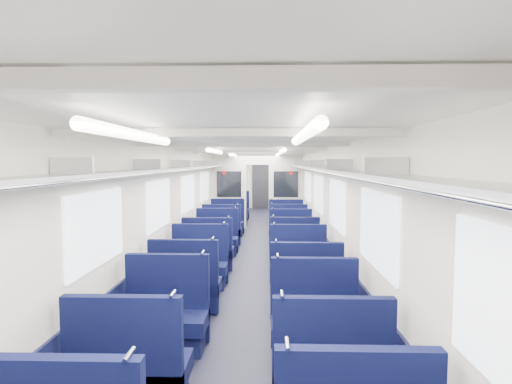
# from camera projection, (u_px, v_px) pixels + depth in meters

# --- Properties ---
(floor) EXTENTS (2.80, 18.00, 0.01)m
(floor) POSITION_uv_depth(u_px,v_px,m) (254.00, 253.00, 9.25)
(floor) COLOR black
(floor) RESTS_ON ground
(ceiling) EXTENTS (2.80, 18.00, 0.01)m
(ceiling) POSITION_uv_depth(u_px,v_px,m) (254.00, 150.00, 9.08)
(ceiling) COLOR white
(ceiling) RESTS_ON wall_left
(wall_left) EXTENTS (0.02, 18.00, 2.35)m
(wall_left) POSITION_uv_depth(u_px,v_px,m) (193.00, 202.00, 9.20)
(wall_left) COLOR beige
(wall_left) RESTS_ON floor
(dado_left) EXTENTS (0.03, 17.90, 0.70)m
(dado_left) POSITION_uv_depth(u_px,v_px,m) (194.00, 237.00, 9.26)
(dado_left) COLOR black
(dado_left) RESTS_ON floor
(wall_right) EXTENTS (0.02, 18.00, 2.35)m
(wall_right) POSITION_uv_depth(u_px,v_px,m) (315.00, 202.00, 9.12)
(wall_right) COLOR beige
(wall_right) RESTS_ON floor
(dado_right) EXTENTS (0.03, 17.90, 0.70)m
(dado_right) POSITION_uv_depth(u_px,v_px,m) (314.00, 238.00, 9.19)
(dado_right) COLOR black
(dado_right) RESTS_ON floor
(wall_far) EXTENTS (2.80, 0.02, 2.35)m
(wall_far) POSITION_uv_depth(u_px,v_px,m) (261.00, 182.00, 18.13)
(wall_far) COLOR beige
(wall_far) RESTS_ON floor
(luggage_rack_left) EXTENTS (0.36, 17.40, 0.18)m
(luggage_rack_left) POSITION_uv_depth(u_px,v_px,m) (200.00, 167.00, 9.14)
(luggage_rack_left) COLOR #B2B5BA
(luggage_rack_left) RESTS_ON wall_left
(luggage_rack_right) EXTENTS (0.36, 17.40, 0.18)m
(luggage_rack_right) POSITION_uv_depth(u_px,v_px,m) (308.00, 167.00, 9.07)
(luggage_rack_right) COLOR #B2B5BA
(luggage_rack_right) RESTS_ON wall_right
(windows) EXTENTS (2.78, 15.60, 0.75)m
(windows) POSITION_uv_depth(u_px,v_px,m) (253.00, 193.00, 8.69)
(windows) COLOR white
(windows) RESTS_ON wall_left
(ceiling_fittings) EXTENTS (2.70, 16.06, 0.11)m
(ceiling_fittings) POSITION_uv_depth(u_px,v_px,m) (253.00, 153.00, 8.82)
(ceiling_fittings) COLOR beige
(ceiling_fittings) RESTS_ON ceiling
(end_door) EXTENTS (0.75, 0.06, 2.00)m
(end_door) POSITION_uv_depth(u_px,v_px,m) (261.00, 186.00, 18.09)
(end_door) COLOR black
(end_door) RESTS_ON floor
(bulkhead) EXTENTS (2.80, 0.10, 2.35)m
(bulkhead) POSITION_uv_depth(u_px,v_px,m) (257.00, 190.00, 12.44)
(bulkhead) COLOR beige
(bulkhead) RESTS_ON floor
(seat_4) EXTENTS (0.95, 0.53, 1.07)m
(seat_4) POSITION_uv_depth(u_px,v_px,m) (129.00, 374.00, 3.34)
(seat_4) COLOR #0B1038
(seat_4) RESTS_ON floor
(seat_5) EXTENTS (0.95, 0.53, 1.07)m
(seat_5) POSITION_uv_depth(u_px,v_px,m) (330.00, 376.00, 3.31)
(seat_5) COLOR #0B1038
(seat_5) RESTS_ON floor
(seat_6) EXTENTS (0.95, 0.53, 1.07)m
(seat_6) POSITION_uv_depth(u_px,v_px,m) (165.00, 319.00, 4.51)
(seat_6) COLOR #0B1038
(seat_6) RESTS_ON floor
(seat_7) EXTENTS (0.95, 0.53, 1.07)m
(seat_7) POSITION_uv_depth(u_px,v_px,m) (315.00, 325.00, 4.33)
(seat_7) COLOR #0B1038
(seat_7) RESTS_ON floor
(seat_8) EXTENTS (0.95, 0.53, 1.07)m
(seat_8) POSITION_uv_depth(u_px,v_px,m) (186.00, 288.00, 5.62)
(seat_8) COLOR #0B1038
(seat_8) RESTS_ON floor
(seat_9) EXTENTS (0.95, 0.53, 1.07)m
(seat_9) POSITION_uv_depth(u_px,v_px,m) (306.00, 292.00, 5.44)
(seat_9) COLOR #0B1038
(seat_9) RESTS_ON floor
(seat_10) EXTENTS (0.95, 0.53, 1.07)m
(seat_10) POSITION_uv_depth(u_px,v_px,m) (199.00, 267.00, 6.74)
(seat_10) COLOR #0B1038
(seat_10) RESTS_ON floor
(seat_11) EXTENTS (0.95, 0.53, 1.07)m
(seat_11) POSITION_uv_depth(u_px,v_px,m) (298.00, 268.00, 6.69)
(seat_11) COLOR #0B1038
(seat_11) RESTS_ON floor
(seat_12) EXTENTS (0.95, 0.53, 1.07)m
(seat_12) POSITION_uv_depth(u_px,v_px,m) (208.00, 253.00, 7.77)
(seat_12) COLOR #0B1038
(seat_12) RESTS_ON floor
(seat_13) EXTENTS (0.95, 0.53, 1.07)m
(seat_13) POSITION_uv_depth(u_px,v_px,m) (294.00, 252.00, 7.84)
(seat_13) COLOR #0B1038
(seat_13) RESTS_ON floor
(seat_14) EXTENTS (0.95, 0.53, 1.07)m
(seat_14) POSITION_uv_depth(u_px,v_px,m) (217.00, 240.00, 9.06)
(seat_14) COLOR #0B1038
(seat_14) RESTS_ON floor
(seat_15) EXTENTS (0.95, 0.53, 1.07)m
(seat_15) POSITION_uv_depth(u_px,v_px,m) (291.00, 241.00, 8.91)
(seat_15) COLOR #0B1038
(seat_15) RESTS_ON floor
(seat_16) EXTENTS (0.95, 0.53, 1.07)m
(seat_16) POSITION_uv_depth(u_px,v_px,m) (222.00, 232.00, 10.14)
(seat_16) COLOR #0B1038
(seat_16) RESTS_ON floor
(seat_17) EXTENTS (0.95, 0.53, 1.07)m
(seat_17) POSITION_uv_depth(u_px,v_px,m) (288.00, 231.00, 10.18)
(seat_17) COLOR #0B1038
(seat_17) RESTS_ON floor
(seat_18) EXTENTS (0.95, 0.53, 1.07)m
(seat_18) POSITION_uv_depth(u_px,v_px,m) (227.00, 224.00, 11.41)
(seat_18) COLOR #0B1038
(seat_18) RESTS_ON floor
(seat_19) EXTENTS (0.95, 0.53, 1.07)m
(seat_19) POSITION_uv_depth(u_px,v_px,m) (286.00, 225.00, 11.18)
(seat_19) COLOR #0B1038
(seat_19) RESTS_ON floor
(seat_20) EXTENTS (0.95, 0.53, 1.07)m
(seat_20) POSITION_uv_depth(u_px,v_px,m) (233.00, 215.00, 13.25)
(seat_20) COLOR #0B1038
(seat_20) RESTS_ON floor
(seat_21) EXTENTS (0.95, 0.53, 1.07)m
(seat_21) POSITION_uv_depth(u_px,v_px,m) (283.00, 215.00, 13.36)
(seat_21) COLOR #0B1038
(seat_21) RESTS_ON floor
(seat_22) EXTENTS (0.95, 0.53, 1.07)m
(seat_22) POSITION_uv_depth(u_px,v_px,m) (236.00, 211.00, 14.50)
(seat_22) COLOR #0B1038
(seat_22) RESTS_ON floor
(seat_23) EXTENTS (0.95, 0.53, 1.07)m
(seat_23) POSITION_uv_depth(u_px,v_px,m) (282.00, 211.00, 14.36)
(seat_23) COLOR #0B1038
(seat_23) RESTS_ON floor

